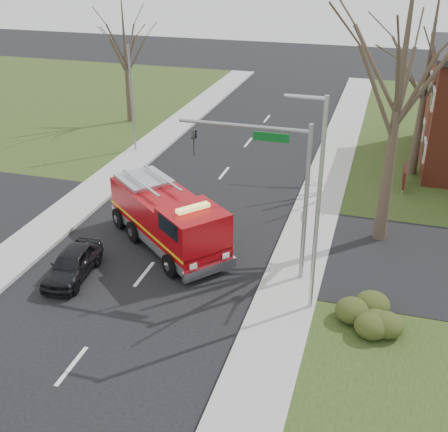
# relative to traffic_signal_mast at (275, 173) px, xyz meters

# --- Properties ---
(ground) EXTENTS (120.00, 120.00, 0.00)m
(ground) POSITION_rel_traffic_signal_mast_xyz_m (-5.21, -1.50, -4.71)
(ground) COLOR black
(ground) RESTS_ON ground
(sidewalk_right) EXTENTS (2.40, 80.00, 0.15)m
(sidewalk_right) POSITION_rel_traffic_signal_mast_xyz_m (0.99, -1.50, -4.63)
(sidewalk_right) COLOR #9F9F99
(sidewalk_right) RESTS_ON ground
(sidewalk_left) EXTENTS (2.40, 80.00, 0.15)m
(sidewalk_left) POSITION_rel_traffic_signal_mast_xyz_m (-11.41, -1.50, -4.63)
(sidewalk_left) COLOR #9F9F99
(sidewalk_left) RESTS_ON ground
(health_center_sign) EXTENTS (0.12, 2.00, 1.40)m
(health_center_sign) POSITION_rel_traffic_signal_mast_xyz_m (5.29, 11.00, -3.83)
(health_center_sign) COLOR #43110F
(health_center_sign) RESTS_ON ground
(hedge_corner) EXTENTS (2.80, 2.00, 0.90)m
(hedge_corner) POSITION_rel_traffic_signal_mast_xyz_m (3.79, -2.50, -4.13)
(hedge_corner) COLOR #263412
(hedge_corner) RESTS_ON lawn_right
(bare_tree_near) EXTENTS (6.00, 6.00, 12.00)m
(bare_tree_near) POSITION_rel_traffic_signal_mast_xyz_m (4.29, 4.50, 2.71)
(bare_tree_near) COLOR #372A20
(bare_tree_near) RESTS_ON ground
(bare_tree_far) EXTENTS (5.25, 5.25, 10.50)m
(bare_tree_far) POSITION_rel_traffic_signal_mast_xyz_m (5.79, 13.50, 1.78)
(bare_tree_far) COLOR #372A20
(bare_tree_far) RESTS_ON ground
(bare_tree_left) EXTENTS (4.50, 4.50, 9.00)m
(bare_tree_left) POSITION_rel_traffic_signal_mast_xyz_m (-15.21, 18.50, 0.86)
(bare_tree_left) COLOR #372A20
(bare_tree_left) RESTS_ON ground
(traffic_signal_mast) EXTENTS (5.29, 0.18, 6.80)m
(traffic_signal_mast) POSITION_rel_traffic_signal_mast_xyz_m (0.00, 0.00, 0.00)
(traffic_signal_mast) COLOR gray
(traffic_signal_mast) RESTS_ON ground
(streetlight_pole) EXTENTS (1.48, 0.16, 8.40)m
(streetlight_pole) POSITION_rel_traffic_signal_mast_xyz_m (1.93, -2.00, -0.16)
(streetlight_pole) COLOR #B7BABF
(streetlight_pole) RESTS_ON ground
(utility_pole_far) EXTENTS (0.14, 0.14, 7.00)m
(utility_pole_far) POSITION_rel_traffic_signal_mast_xyz_m (-12.01, 12.50, -1.21)
(utility_pole_far) COLOR gray
(utility_pole_far) RESTS_ON ground
(fire_engine) EXTENTS (7.16, 6.58, 2.94)m
(fire_engine) POSITION_rel_traffic_signal_mast_xyz_m (-5.10, 1.20, -3.38)
(fire_engine) COLOR maroon
(fire_engine) RESTS_ON ground
(parked_car_maroon) EXTENTS (1.84, 3.85, 1.27)m
(parked_car_maroon) POSITION_rel_traffic_signal_mast_xyz_m (-8.01, -2.50, -4.07)
(parked_car_maroon) COLOR black
(parked_car_maroon) RESTS_ON ground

